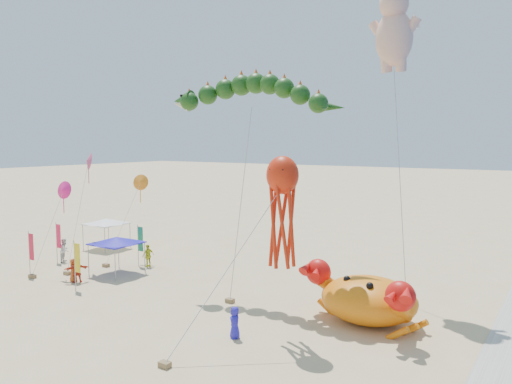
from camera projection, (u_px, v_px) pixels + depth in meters
ground at (267, 312)px, 28.01m from camera, size 320.00×320.00×0.00m
foam_strip at (503, 363)px, 21.52m from camera, size 320.00×320.00×0.00m
crab_inflatable at (368, 298)px, 26.16m from camera, size 6.95×5.74×3.05m
dragon_kite at (249, 99)px, 30.53m from camera, size 11.23×4.21×13.36m
cherub_kite at (394, 28)px, 30.30m from camera, size 3.23×3.21×18.81m
octopus_kite at (282, 203)px, 24.05m from camera, size 3.39×6.75×8.86m
canopy_blue at (116, 240)px, 35.92m from camera, size 3.33×3.33×2.71m
canopy_white at (106, 221)px, 44.53m from camera, size 3.42×3.42×2.71m
feather_flags at (77, 245)px, 36.24m from camera, size 8.04×6.72×3.20m
beachgoers at (99, 266)px, 34.81m from camera, size 21.38×8.71×1.87m
small_kites at (96, 187)px, 37.77m from camera, size 3.04×9.73×8.72m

